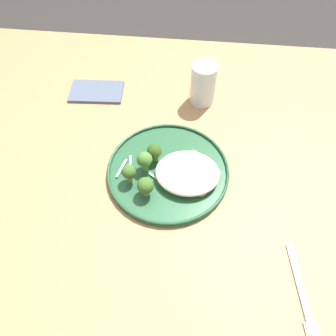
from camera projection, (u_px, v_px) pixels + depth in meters
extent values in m
plane|color=#2D2B28|center=(173.00, 264.00, 1.44)|extent=(6.00, 6.00, 0.00)
cube|color=#9E754C|center=(176.00, 164.00, 0.85)|extent=(1.40, 1.00, 0.04)
cube|color=olive|center=(34.00, 120.00, 1.44)|extent=(0.06, 0.06, 0.70)
cylinder|color=#235133|center=(168.00, 172.00, 0.81)|extent=(0.29, 0.29, 0.01)
torus|color=#204B2E|center=(168.00, 170.00, 0.80)|extent=(0.29, 0.29, 0.01)
ellipsoid|color=beige|center=(187.00, 173.00, 0.78)|extent=(0.15, 0.13, 0.04)
cylinder|color=#E5C689|center=(196.00, 167.00, 0.80)|extent=(0.03, 0.03, 0.01)
cylinder|color=#958159|center=(196.00, 165.00, 0.79)|extent=(0.02, 0.02, 0.00)
cylinder|color=beige|center=(213.00, 174.00, 0.79)|extent=(0.03, 0.03, 0.01)
cylinder|color=#988766|center=(213.00, 172.00, 0.78)|extent=(0.03, 0.03, 0.00)
cylinder|color=beige|center=(200.00, 189.00, 0.76)|extent=(0.03, 0.03, 0.01)
cylinder|color=#988766|center=(201.00, 187.00, 0.76)|extent=(0.03, 0.03, 0.00)
cylinder|color=#E5C689|center=(193.00, 157.00, 0.81)|extent=(0.02, 0.02, 0.01)
cylinder|color=#958159|center=(193.00, 155.00, 0.81)|extent=(0.02, 0.02, 0.00)
cylinder|color=#7A994C|center=(145.00, 166.00, 0.80)|extent=(0.02, 0.02, 0.02)
sphere|color=#42702D|center=(144.00, 159.00, 0.78)|extent=(0.04, 0.04, 0.04)
cylinder|color=#7A994C|center=(155.00, 157.00, 0.81)|extent=(0.02, 0.02, 0.02)
sphere|color=#2D4C19|center=(154.00, 151.00, 0.80)|extent=(0.04, 0.04, 0.04)
cylinder|color=#89A356|center=(146.00, 191.00, 0.76)|extent=(0.02, 0.02, 0.02)
sphere|color=#386023|center=(145.00, 186.00, 0.74)|extent=(0.04, 0.04, 0.04)
cylinder|color=#7A994C|center=(130.00, 178.00, 0.78)|extent=(0.02, 0.02, 0.02)
sphere|color=#386023|center=(129.00, 172.00, 0.76)|extent=(0.03, 0.03, 0.03)
cube|color=silver|center=(156.00, 178.00, 0.79)|extent=(0.04, 0.03, 0.00)
cube|color=silver|center=(130.00, 165.00, 0.81)|extent=(0.01, 0.06, 0.00)
cube|color=silver|center=(122.00, 168.00, 0.80)|extent=(0.02, 0.05, 0.00)
cylinder|color=silver|center=(203.00, 84.00, 0.91)|extent=(0.07, 0.07, 0.12)
cylinder|color=#936028|center=(202.00, 92.00, 0.93)|extent=(0.06, 0.06, 0.06)
cube|color=silver|center=(299.00, 281.00, 0.66)|extent=(0.03, 0.15, 0.00)
cube|color=silver|center=(312.00, 333.00, 0.61)|extent=(0.03, 0.04, 0.00)
cube|color=#4C566B|center=(97.00, 91.00, 0.97)|extent=(0.16, 0.10, 0.01)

